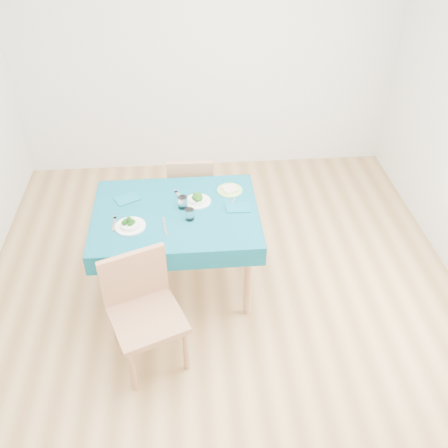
{
  "coord_description": "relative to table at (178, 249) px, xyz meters",
  "views": [
    {
      "loc": [
        -0.23,
        -2.77,
        3.03
      ],
      "look_at": [
        0.0,
        0.0,
        0.85
      ],
      "focal_mm": 40.0,
      "sensor_mm": 36.0,
      "label": 1
    }
  ],
  "objects": [
    {
      "name": "napkin_far",
      "position": [
        0.48,
        0.01,
        0.38
      ],
      "size": [
        0.18,
        0.13,
        0.01
      ],
      "primitive_type": "cube",
      "rotation": [
        0.0,
        0.0,
        -0.03
      ],
      "color": "#0C586B",
      "rests_on": "table"
    },
    {
      "name": "knife_far",
      "position": [
        0.44,
        0.05,
        0.38
      ],
      "size": [
        0.09,
        0.18,
        0.0
      ],
      "primitive_type": "cube",
      "rotation": [
        0.0,
        0.0,
        -0.39
      ],
      "color": "silver",
      "rests_on": "table"
    },
    {
      "name": "napkin_near",
      "position": [
        -0.38,
        0.19,
        0.38
      ],
      "size": [
        0.22,
        0.2,
        0.01
      ],
      "primitive_type": "cube",
      "rotation": [
        0.0,
        0.0,
        0.5
      ],
      "color": "#0C586B",
      "rests_on": "table"
    },
    {
      "name": "chair_far",
      "position": [
        0.14,
        0.74,
        0.12
      ],
      "size": [
        0.41,
        0.45,
        0.99
      ],
      "primitive_type": "cube",
      "rotation": [
        0.0,
        0.0,
        3.11
      ],
      "color": "#A2704C",
      "rests_on": "ground"
    },
    {
      "name": "room_shell",
      "position": [
        0.35,
        -0.3,
        0.97
      ],
      "size": [
        4.02,
        4.52,
        2.73
      ],
      "color": "olive",
      "rests_on": "ground"
    },
    {
      "name": "bread_slice",
      "position": [
        0.44,
        0.25,
        0.4
      ],
      "size": [
        0.14,
        0.14,
        0.02
      ],
      "primitive_type": "cube",
      "rotation": [
        0.0,
        0.0,
        0.32
      ],
      "color": "beige",
      "rests_on": "side_plate"
    },
    {
      "name": "chair_near",
      "position": [
        -0.22,
        -0.76,
        0.2
      ],
      "size": [
        0.62,
        0.65,
        1.17
      ],
      "primitive_type": "cube",
      "rotation": [
        0.0,
        0.0,
        0.37
      ],
      "color": "#A2704C",
      "rests_on": "ground"
    },
    {
      "name": "bowl_near",
      "position": [
        -0.33,
        -0.16,
        0.41
      ],
      "size": [
        0.22,
        0.22,
        0.07
      ],
      "primitive_type": null,
      "color": "white",
      "rests_on": "table"
    },
    {
      "name": "fork_near",
      "position": [
        -0.45,
        -0.11,
        0.38
      ],
      "size": [
        0.02,
        0.17,
        0.0
      ],
      "primitive_type": "cube",
      "rotation": [
        0.0,
        0.0,
        0.01
      ],
      "color": "silver",
      "rests_on": "table"
    },
    {
      "name": "table",
      "position": [
        0.0,
        0.0,
        0.0
      ],
      "size": [
        1.26,
        0.96,
        0.76
      ],
      "primitive_type": "cube",
      "color": "#084E61",
      "rests_on": "ground"
    },
    {
      "name": "tumbler_center",
      "position": [
        0.06,
        0.05,
        0.43
      ],
      "size": [
        0.08,
        0.08,
        0.1
      ],
      "primitive_type": "cylinder",
      "color": "white",
      "rests_on": "table"
    },
    {
      "name": "fork_far",
      "position": [
        0.04,
        0.2,
        0.38
      ],
      "size": [
        0.09,
        0.18,
        0.0
      ],
      "primitive_type": "cube",
      "rotation": [
        0.0,
        0.0,
        0.4
      ],
      "color": "silver",
      "rests_on": "table"
    },
    {
      "name": "bowl_far",
      "position": [
        0.18,
        0.12,
        0.41
      ],
      "size": [
        0.21,
        0.21,
        0.06
      ],
      "primitive_type": null,
      "color": "white",
      "rests_on": "table"
    },
    {
      "name": "tumbler_side",
      "position": [
        0.11,
        -0.1,
        0.42
      ],
      "size": [
        0.07,
        0.07,
        0.09
      ],
      "primitive_type": "cylinder",
      "color": "white",
      "rests_on": "table"
    },
    {
      "name": "knife_near",
      "position": [
        -0.08,
        -0.17,
        0.38
      ],
      "size": [
        0.04,
        0.22,
        0.0
      ],
      "primitive_type": "cube",
      "rotation": [
        0.0,
        0.0,
        0.12
      ],
      "color": "silver",
      "rests_on": "table"
    },
    {
      "name": "side_plate",
      "position": [
        0.44,
        0.25,
        0.38
      ],
      "size": [
        0.2,
        0.2,
        0.01
      ],
      "primitive_type": "cylinder",
      "color": "#98CA62",
      "rests_on": "table"
    }
  ]
}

